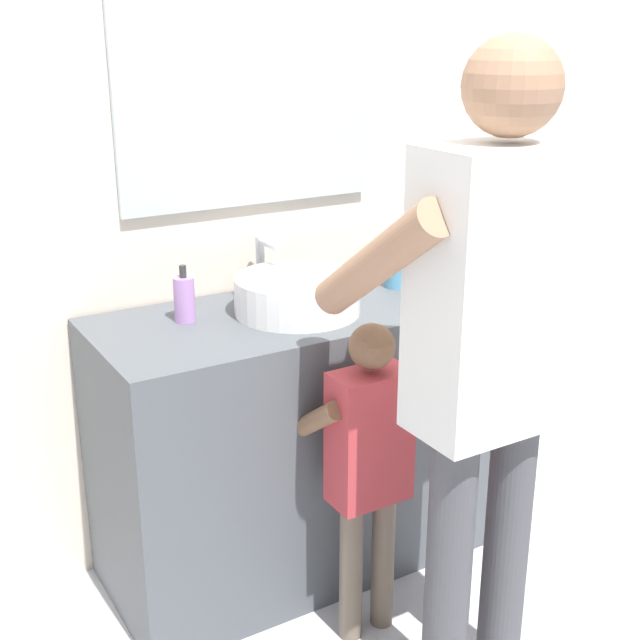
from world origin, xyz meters
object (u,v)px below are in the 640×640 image
(soap_bottle, at_px, (184,299))
(child_toddler, at_px, (368,455))
(adult_parent, at_px, (490,332))
(toothbrush_cup, at_px, (396,272))

(soap_bottle, bearing_deg, child_toddler, -57.01)
(soap_bottle, distance_m, adult_parent, 0.90)
(toothbrush_cup, xyz_separation_m, adult_parent, (-0.27, -0.74, 0.08))
(soap_bottle, bearing_deg, toothbrush_cup, -3.26)
(soap_bottle, xyz_separation_m, adult_parent, (0.44, -0.79, 0.07))
(soap_bottle, height_order, adult_parent, adult_parent)
(toothbrush_cup, bearing_deg, child_toddler, -132.13)
(toothbrush_cup, height_order, soap_bottle, toothbrush_cup)
(toothbrush_cup, relative_size, child_toddler, 0.22)
(child_toddler, xyz_separation_m, adult_parent, (0.13, -0.30, 0.43))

